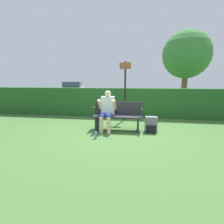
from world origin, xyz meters
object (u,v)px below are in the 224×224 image
(signpost, at_px, (125,87))
(tree, at_px, (186,55))
(parked_car, at_px, (73,89))
(park_bench, at_px, (118,116))
(person_seated, at_px, (107,109))
(backpack, at_px, (151,125))
(water_bottle, at_px, (96,135))

(signpost, distance_m, tree, 5.47)
(parked_car, xyz_separation_m, tree, (9.14, -5.85, 2.28))
(park_bench, xyz_separation_m, signpost, (0.11, 1.37, 0.83))
(park_bench, relative_size, person_seated, 1.24)
(person_seated, distance_m, signpost, 1.67)
(backpack, bearing_deg, park_bench, 173.16)
(tree, bearing_deg, person_seated, -121.85)
(signpost, bearing_deg, parked_car, 120.99)
(parked_car, bearing_deg, signpost, -161.50)
(parked_car, bearing_deg, tree, -135.12)
(signpost, bearing_deg, park_bench, -94.64)
(person_seated, bearing_deg, park_bench, 23.45)
(person_seated, xyz_separation_m, signpost, (0.41, 1.50, 0.61))
(water_bottle, distance_m, tree, 8.00)
(signpost, height_order, tree, tree)
(park_bench, distance_m, backpack, 1.05)
(park_bench, bearing_deg, tree, 59.82)
(park_bench, distance_m, water_bottle, 1.11)
(water_bottle, xyz_separation_m, signpost, (0.58, 2.31, 1.19))
(person_seated, xyz_separation_m, tree, (3.53, 5.68, 2.27))
(park_bench, height_order, water_bottle, park_bench)
(water_bottle, height_order, tree, tree)
(person_seated, distance_m, water_bottle, 1.01)
(backpack, distance_m, tree, 6.67)
(person_seated, height_order, signpost, signpost)
(backpack, height_order, tree, tree)
(tree, bearing_deg, water_bottle, -119.68)
(water_bottle, height_order, signpost, signpost)
(person_seated, distance_m, parked_car, 12.83)
(park_bench, height_order, backpack, park_bench)
(backpack, bearing_deg, parked_car, 121.03)
(park_bench, xyz_separation_m, water_bottle, (-0.47, -0.94, -0.35))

